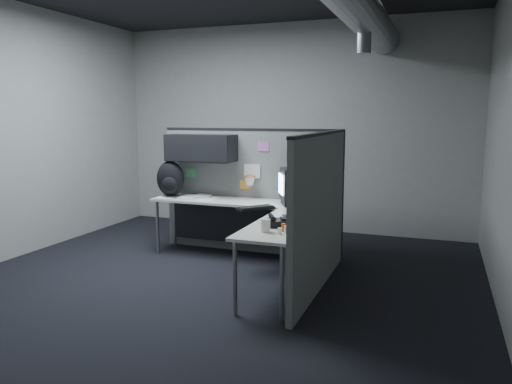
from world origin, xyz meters
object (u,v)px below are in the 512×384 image
at_px(desk, 251,215).
at_px(phone, 279,222).
at_px(keyboard, 256,208).
at_px(backpack, 170,179).
at_px(monitor, 298,186).

height_order(desk, phone, phone).
xyz_separation_m(desk, phone, (0.64, -0.91, 0.16)).
xyz_separation_m(keyboard, backpack, (-1.38, 0.48, 0.21)).
bearing_deg(backpack, keyboard, -23.65).
bearing_deg(desk, backpack, 167.47).
height_order(keyboard, backpack, backpack).
bearing_deg(keyboard, phone, -60.34).
xyz_separation_m(monitor, phone, (0.14, -1.17, -0.19)).
xyz_separation_m(monitor, backpack, (-1.75, 0.02, 0.00)).
xyz_separation_m(desk, keyboard, (0.13, -0.20, 0.14)).
height_order(monitor, backpack, backpack).
height_order(phone, backpack, backpack).
relative_size(desk, backpack, 4.90).
bearing_deg(phone, backpack, 130.74).
xyz_separation_m(monitor, keyboard, (-0.37, -0.46, -0.21)).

